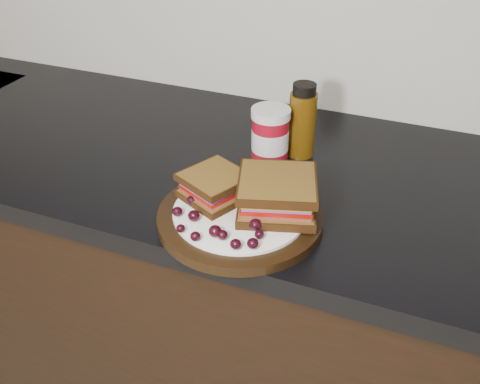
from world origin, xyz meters
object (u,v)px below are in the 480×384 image
object	(u,v)px
oil_bottle	(302,120)
condiment_jar	(270,135)
plate	(240,217)
sandwich_left	(215,186)

from	to	relation	value
oil_bottle	condiment_jar	bearing A→B (deg)	-135.45
plate	oil_bottle	distance (m)	0.27
plate	condiment_jar	distance (m)	0.22
plate	sandwich_left	bearing A→B (deg)	160.13
plate	oil_bottle	bearing A→B (deg)	83.83
plate	oil_bottle	world-z (taller)	oil_bottle
plate	condiment_jar	xyz separation A→B (m)	(-0.02, 0.21, 0.05)
condiment_jar	plate	bearing A→B (deg)	-84.23
sandwich_left	plate	bearing A→B (deg)	5.53
plate	oil_bottle	xyz separation A→B (m)	(0.03, 0.26, 0.07)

